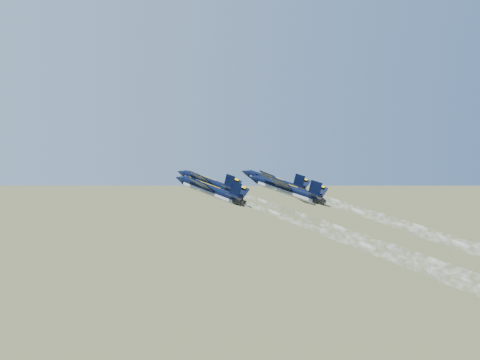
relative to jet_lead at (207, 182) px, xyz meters
name	(u,v)px	position (x,y,z in m)	size (l,w,h in m)	color
jet_lead	(207,182)	(0.00, 0.00, 0.00)	(12.10, 18.11, 6.60)	black
jet_left	(209,190)	(-5.67, -13.78, 0.00)	(12.10, 18.11, 6.60)	black
jet_right	(274,182)	(13.18, -6.12, 0.00)	(12.10, 18.11, 6.60)	black
jet_slot	(286,189)	(7.84, -19.33, 0.00)	(12.10, 18.11, 6.60)	black
smoke_trail_lead	(475,204)	(22.58, -49.89, 0.04)	(31.64, 66.46, 3.06)	white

